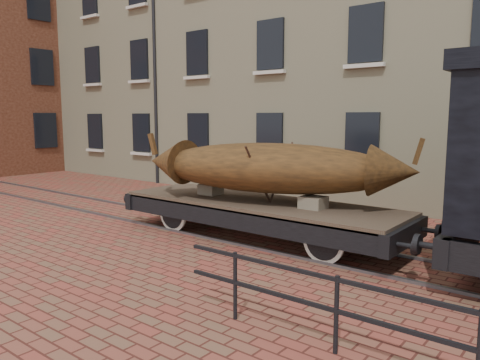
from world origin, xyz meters
The scene contains 5 objects.
ground centered at (0.00, 0.00, 0.00)m, with size 90.00×90.00×0.00m, color brown.
warehouse_cream centered at (3.00, 9.99, 7.00)m, with size 40.00×10.19×14.00m.
rail_track centered at (0.00, 0.00, 0.03)m, with size 30.00×1.52×0.06m.
flatcar_wagon centered at (0.61, 0.00, 0.75)m, with size 7.93×2.15×1.20m.
iron_boat centered at (0.97, 0.00, 1.75)m, with size 6.52×3.25×1.58m.
Camera 1 is at (7.06, -8.82, 2.92)m, focal length 35.00 mm.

